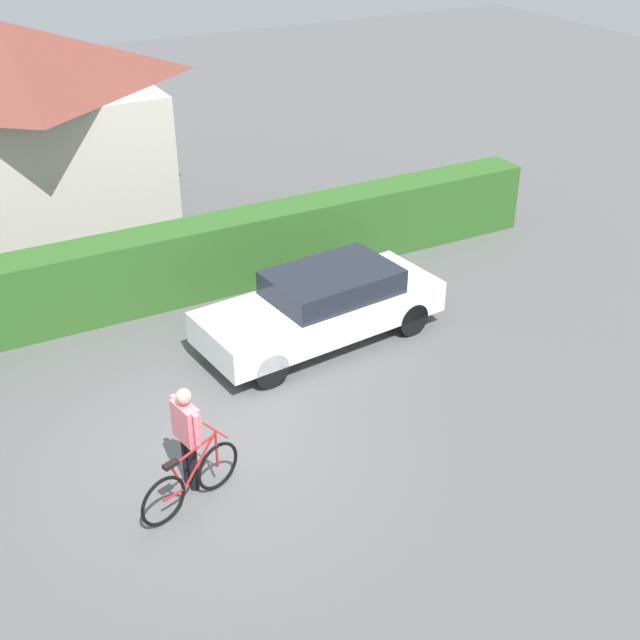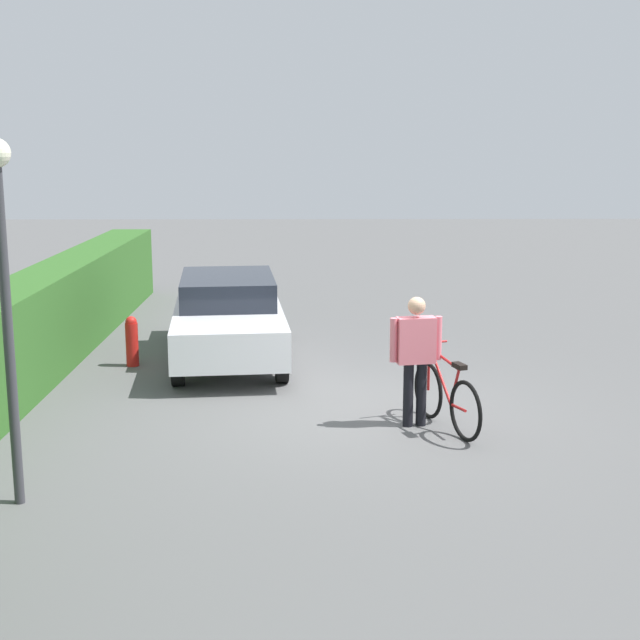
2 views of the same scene
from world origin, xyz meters
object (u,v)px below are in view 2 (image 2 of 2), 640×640
Objects in this scene: parked_car_near at (228,315)px; fire_hydrant at (132,341)px; person_rider at (416,351)px; street_lamp at (3,268)px; bicycle at (446,397)px.

parked_car_near is 5.78× the size of fire_hydrant.
person_rider is 5.05m from street_lamp.
parked_car_near is 2.87× the size of bicycle.
person_rider is at bearing 71.67° from bicycle.
person_rider is at bearing -126.73° from fire_hydrant.
street_lamp is 5.84m from fire_hydrant.
street_lamp is 4.41× the size of fire_hydrant.
fire_hydrant is at bearing 53.27° from person_rider.
street_lamp is (-2.28, 4.59, 1.96)m from bicycle.
bicycle is 5.58m from fire_hydrant.
person_rider is 2.04× the size of fire_hydrant.
bicycle is 0.99× the size of person_rider.
person_rider reaches higher than fire_hydrant.
street_lamp is at bearing 119.66° from person_rider.
street_lamp is (-2.40, 4.22, 1.39)m from person_rider.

